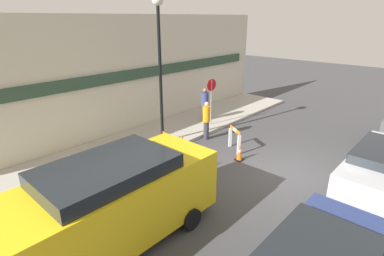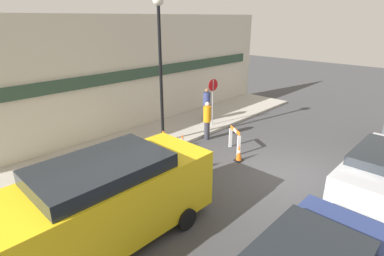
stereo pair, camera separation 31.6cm
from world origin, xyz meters
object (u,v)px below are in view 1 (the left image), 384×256
(person_worker, at_px, (206,119))
(parked_car_1, at_px, (384,172))
(person_pedestrian, at_px, (205,103))
(work_van, at_px, (110,201))
(stop_sign, at_px, (211,94))
(streetlamp_post, at_px, (160,54))

(person_worker, bearing_deg, parked_car_1, 56.19)
(person_pedestrian, distance_m, work_van, 9.57)
(stop_sign, distance_m, person_pedestrian, 0.96)
(parked_car_1, xyz_separation_m, work_van, (-6.59, 4.44, 0.26))
(person_pedestrian, relative_size, parked_car_1, 0.40)
(streetlamp_post, distance_m, stop_sign, 3.94)
(person_worker, bearing_deg, stop_sign, -179.88)
(person_worker, bearing_deg, person_pedestrian, -169.96)
(streetlamp_post, distance_m, parked_car_1, 8.85)
(streetlamp_post, bearing_deg, work_van, -143.53)
(stop_sign, relative_size, work_van, 0.43)
(work_van, bearing_deg, stop_sign, 23.50)
(parked_car_1, bearing_deg, stop_sign, 78.05)
(streetlamp_post, relative_size, person_worker, 3.37)
(person_worker, xyz_separation_m, parked_car_1, (-0.26, -7.15, 0.02))
(streetlamp_post, distance_m, person_worker, 3.65)
(work_van, bearing_deg, streetlamp_post, 36.47)
(streetlamp_post, bearing_deg, person_pedestrian, 8.20)
(streetlamp_post, relative_size, stop_sign, 2.56)
(stop_sign, distance_m, parked_car_1, 8.26)
(stop_sign, height_order, work_van, stop_sign)
(stop_sign, xyz_separation_m, parked_car_1, (-1.70, -8.05, -0.73))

